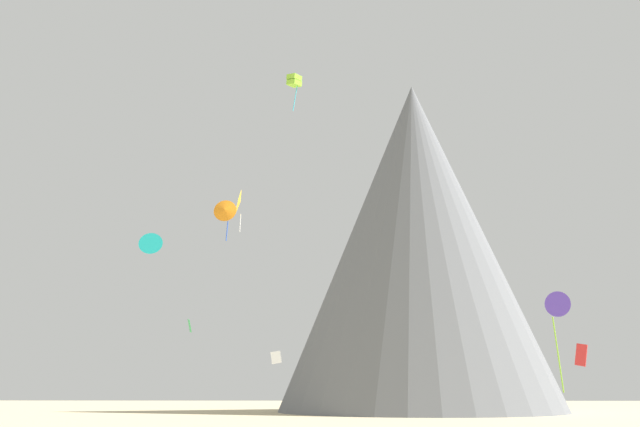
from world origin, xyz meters
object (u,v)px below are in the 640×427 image
at_px(kite_white_low, 276,357).
at_px(kite_gold_mid, 240,202).
at_px(kite_orange_mid, 225,210).
at_px(kite_indigo_low, 557,306).
at_px(kite_red_low, 581,355).
at_px(kite_teal_mid, 151,244).
at_px(kite_lime_high, 294,81).
at_px(rock_massif, 413,261).
at_px(kite_green_low, 190,326).

bearing_deg(kite_white_low, kite_gold_mid, 117.08).
bearing_deg(kite_orange_mid, kite_indigo_low, -23.79).
bearing_deg(kite_gold_mid, kite_indigo_low, -147.41).
relative_size(kite_orange_mid, kite_white_low, 2.23).
height_order(kite_gold_mid, kite_red_low, kite_gold_mid).
bearing_deg(kite_red_low, kite_teal_mid, 85.99).
distance_m(kite_orange_mid, kite_lime_high, 22.17).
relative_size(kite_lime_high, kite_teal_mid, 1.94).
relative_size(kite_orange_mid, kite_indigo_low, 0.56).
relative_size(rock_massif, kite_orange_mid, 20.13).
relative_size(kite_orange_mid, kite_teal_mid, 1.62).
height_order(kite_white_low, kite_red_low, kite_white_low).
height_order(kite_orange_mid, kite_red_low, kite_orange_mid).
bearing_deg(kite_indigo_low, kite_gold_mid, -42.53).
distance_m(rock_massif, kite_red_low, 78.61).
relative_size(kite_gold_mid, kite_teal_mid, 2.15).
height_order(kite_lime_high, kite_teal_mid, kite_lime_high).
bearing_deg(kite_teal_mid, kite_orange_mid, 144.51).
bearing_deg(kite_lime_high, kite_red_low, -91.81).
height_order(kite_orange_mid, kite_green_low, kite_orange_mid).
xyz_separation_m(kite_orange_mid, kite_gold_mid, (-1.38, 17.18, 4.94)).
distance_m(kite_green_low, kite_gold_mid, 17.28).
bearing_deg(kite_white_low, kite_green_low, 119.21).
xyz_separation_m(kite_orange_mid, kite_red_low, (25.06, -2.91, -10.96)).
relative_size(kite_gold_mid, kite_red_low, 2.72).
bearing_deg(kite_teal_mid, kite_red_low, 161.18).
distance_m(kite_lime_high, kite_teal_mid, 23.87).
bearing_deg(rock_massif, kite_white_low, -113.14).
relative_size(kite_white_low, kite_gold_mid, 0.34).
distance_m(rock_massif, kite_green_low, 73.31).
distance_m(kite_orange_mid, kite_gold_mid, 17.93).
xyz_separation_m(rock_massif, kite_gold_mid, (-22.44, -56.05, -3.28)).
height_order(rock_massif, kite_indigo_low, rock_massif).
distance_m(rock_massif, kite_white_low, 52.89).
distance_m(rock_massif, kite_orange_mid, 76.64).
bearing_deg(kite_lime_high, kite_indigo_low, -107.02).
bearing_deg(kite_red_low, kite_white_low, 45.05).
relative_size(kite_indigo_low, kite_red_low, 3.70).
relative_size(kite_white_low, kite_green_low, 1.22).
xyz_separation_m(rock_massif, kite_orange_mid, (-21.06, -73.23, -8.22)).
distance_m(rock_massif, kite_teal_mid, 75.70).
bearing_deg(kite_indigo_low, kite_teal_mid, -18.49).
bearing_deg(kite_orange_mid, kite_red_low, -5.08).
bearing_deg(kite_teal_mid, rock_massif, -118.95).
xyz_separation_m(rock_massif, kite_red_low, (4.00, -76.13, -19.18)).
distance_m(kite_lime_high, kite_gold_mid, 13.27).
bearing_deg(kite_red_low, kite_green_low, 79.80).
height_order(kite_lime_high, kite_white_low, kite_lime_high).
distance_m(kite_orange_mid, kite_green_low, 10.90).
relative_size(kite_orange_mid, kite_red_low, 2.06).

